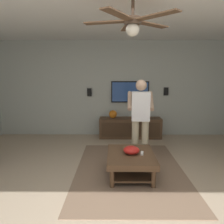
# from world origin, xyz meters

# --- Properties ---
(ground_plane) EXTENTS (8.03, 8.03, 0.00)m
(ground_plane) POSITION_xyz_m (0.00, 0.00, 0.00)
(ground_plane) COLOR tan
(wall_back_tv) EXTENTS (0.10, 6.90, 2.66)m
(wall_back_tv) POSITION_xyz_m (3.25, 0.00, 1.33)
(wall_back_tv) COLOR #B2B7AD
(wall_back_tv) RESTS_ON ground
(area_rug) EXTENTS (2.77, 1.94, 0.01)m
(area_rug) POSITION_xyz_m (0.79, -0.22, 0.01)
(area_rug) COLOR #7A604C
(area_rug) RESTS_ON ground
(coffee_table) EXTENTS (1.00, 0.80, 0.40)m
(coffee_table) POSITION_xyz_m (0.59, -0.22, 0.30)
(coffee_table) COLOR #513823
(coffee_table) RESTS_ON ground
(media_console) EXTENTS (0.45, 1.70, 0.55)m
(media_console) POSITION_xyz_m (2.91, -0.38, 0.28)
(media_console) COLOR #513823
(media_console) RESTS_ON ground
(tv) EXTENTS (0.05, 1.06, 0.60)m
(tv) POSITION_xyz_m (3.16, -0.38, 1.25)
(tv) COLOR black
(person_standing) EXTENTS (0.56, 0.56, 1.64)m
(person_standing) POSITION_xyz_m (1.36, -0.47, 0.93)
(person_standing) COLOR #C6B793
(person_standing) RESTS_ON ground
(bowl) EXTENTS (0.28, 0.28, 0.13)m
(bowl) POSITION_xyz_m (0.60, -0.23, 0.46)
(bowl) COLOR red
(bowl) RESTS_ON coffee_table
(remote_white) EXTENTS (0.16, 0.07, 0.02)m
(remote_white) POSITION_xyz_m (0.58, -0.41, 0.41)
(remote_white) COLOR white
(remote_white) RESTS_ON coffee_table
(vase_round) EXTENTS (0.22, 0.22, 0.22)m
(vase_round) POSITION_xyz_m (2.90, 0.10, 0.66)
(vase_round) COLOR orange
(vase_round) RESTS_ON media_console
(wall_speaker_left) EXTENTS (0.06, 0.12, 0.22)m
(wall_speaker_left) POSITION_xyz_m (3.17, -1.40, 1.27)
(wall_speaker_left) COLOR black
(wall_speaker_right) EXTENTS (0.06, 0.12, 0.22)m
(wall_speaker_right) POSITION_xyz_m (3.17, 0.76, 1.24)
(wall_speaker_right) COLOR black
(ceiling_fan) EXTENTS (1.15, 1.10, 0.46)m
(ceiling_fan) POSITION_xyz_m (-0.24, -0.15, 2.34)
(ceiling_fan) COLOR #4C3828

